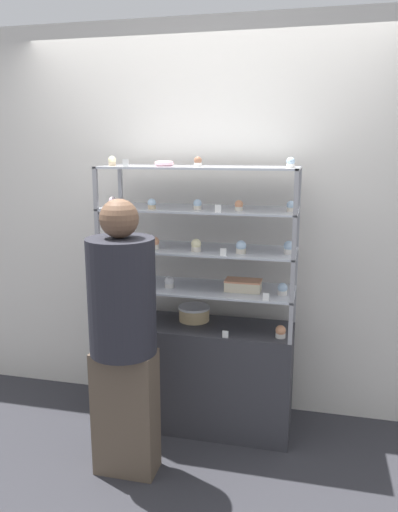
# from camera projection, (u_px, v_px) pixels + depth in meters

# --- Properties ---
(ground_plane) EXTENTS (20.00, 20.00, 0.00)m
(ground_plane) POSITION_uv_depth(u_px,v_px,m) (199.00, 423.00, 3.32)
(ground_plane) COLOR #2D2D33
(back_wall) EXTENTS (8.00, 0.05, 2.60)m
(back_wall) POSITION_uv_depth(u_px,v_px,m) (211.00, 222.00, 3.37)
(back_wall) COLOR silver
(back_wall) RESTS_ON ground_plane
(display_base) EXTENTS (1.19, 0.41, 0.69)m
(display_base) POSITION_uv_depth(u_px,v_px,m) (199.00, 375.00, 3.25)
(display_base) COLOR #333338
(display_base) RESTS_ON ground_plane
(display_riser_lower) EXTENTS (1.19, 0.41, 0.25)m
(display_riser_lower) POSITION_uv_depth(u_px,v_px,m) (199.00, 289.00, 3.12)
(display_riser_lower) COLOR #99999E
(display_riser_lower) RESTS_ON display_base
(display_riser_middle) EXTENTS (1.19, 0.41, 0.25)m
(display_riser_middle) POSITION_uv_depth(u_px,v_px,m) (199.00, 251.00, 3.07)
(display_riser_middle) COLOR #99999E
(display_riser_middle) RESTS_ON display_riser_lower
(display_riser_upper) EXTENTS (1.19, 0.41, 0.25)m
(display_riser_upper) POSITION_uv_depth(u_px,v_px,m) (199.00, 211.00, 3.02)
(display_riser_upper) COLOR #99999E
(display_riser_upper) RESTS_ON display_riser_middle
(display_riser_top) EXTENTS (1.19, 0.41, 0.25)m
(display_riser_top) POSITION_uv_depth(u_px,v_px,m) (199.00, 169.00, 2.96)
(display_riser_top) COLOR #99999E
(display_riser_top) RESTS_ON display_riser_upper
(layer_cake_centerpiece) EXTENTS (0.20, 0.20, 0.10)m
(layer_cake_centerpiece) POSITION_uv_depth(u_px,v_px,m) (194.00, 313.00, 3.24)
(layer_cake_centerpiece) COLOR #DBBC84
(layer_cake_centerpiece) RESTS_ON display_base
(sheet_cake_frosted) EXTENTS (0.22, 0.13, 0.07)m
(sheet_cake_frosted) POSITION_uv_depth(u_px,v_px,m) (243.00, 285.00, 3.03)
(sheet_cake_frosted) COLOR beige
(sheet_cake_frosted) RESTS_ON display_riser_lower
(cupcake_0) EXTENTS (0.06, 0.06, 0.08)m
(cupcake_0) POSITION_uv_depth(u_px,v_px,m) (115.00, 318.00, 3.19)
(cupcake_0) COLOR white
(cupcake_0) RESTS_ON display_base
(cupcake_1) EXTENTS (0.06, 0.06, 0.08)m
(cupcake_1) POSITION_uv_depth(u_px,v_px,m) (281.00, 332.00, 2.95)
(cupcake_1) COLOR white
(cupcake_1) RESTS_ON display_base
(price_tag_0) EXTENTS (0.04, 0.00, 0.04)m
(price_tag_0) POSITION_uv_depth(u_px,v_px,m) (225.00, 334.00, 2.95)
(price_tag_0) COLOR white
(price_tag_0) RESTS_ON display_base
(cupcake_2) EXTENTS (0.06, 0.06, 0.07)m
(cupcake_2) POSITION_uv_depth(u_px,v_px,m) (117.00, 278.00, 3.19)
(cupcake_2) COLOR #CCB28C
(cupcake_2) RESTS_ON display_riser_lower
(cupcake_3) EXTENTS (0.06, 0.06, 0.07)m
(cupcake_3) POSITION_uv_depth(u_px,v_px,m) (169.00, 282.00, 3.10)
(cupcake_3) COLOR white
(cupcake_3) RESTS_ON display_riser_lower
(cupcake_4) EXTENTS (0.06, 0.06, 0.07)m
(cupcake_4) POSITION_uv_depth(u_px,v_px,m) (282.00, 289.00, 2.95)
(cupcake_4) COLOR white
(cupcake_4) RESTS_ON display_riser_lower
(price_tag_1) EXTENTS (0.04, 0.00, 0.04)m
(price_tag_1) POSITION_uv_depth(u_px,v_px,m) (266.00, 297.00, 2.84)
(price_tag_1) COLOR white
(price_tag_1) RESTS_ON display_riser_lower
(cupcake_5) EXTENTS (0.06, 0.06, 0.08)m
(cupcake_5) POSITION_uv_depth(u_px,v_px,m) (112.00, 241.00, 3.11)
(cupcake_5) COLOR #CCB28C
(cupcake_5) RESTS_ON display_riser_middle
(cupcake_6) EXTENTS (0.06, 0.06, 0.08)m
(cupcake_6) POSITION_uv_depth(u_px,v_px,m) (154.00, 243.00, 3.03)
(cupcake_6) COLOR beige
(cupcake_6) RESTS_ON display_riser_middle
(cupcake_7) EXTENTS (0.06, 0.06, 0.08)m
(cupcake_7) POSITION_uv_depth(u_px,v_px,m) (196.00, 245.00, 2.96)
(cupcake_7) COLOR beige
(cupcake_7) RESTS_ON display_riser_middle
(cupcake_8) EXTENTS (0.06, 0.06, 0.08)m
(cupcake_8) POSITION_uv_depth(u_px,v_px,m) (241.00, 247.00, 2.91)
(cupcake_8) COLOR beige
(cupcake_8) RESTS_ON display_riser_middle
(cupcake_9) EXTENTS (0.06, 0.06, 0.08)m
(cupcake_9) POSITION_uv_depth(u_px,v_px,m) (289.00, 248.00, 2.90)
(cupcake_9) COLOR white
(cupcake_9) RESTS_ON display_riser_middle
(price_tag_2) EXTENTS (0.04, 0.00, 0.04)m
(price_tag_2) POSITION_uv_depth(u_px,v_px,m) (223.00, 252.00, 2.84)
(price_tag_2) COLOR white
(price_tag_2) RESTS_ON display_riser_middle
(cupcake_10) EXTENTS (0.05, 0.05, 0.06)m
(cupcake_10) POSITION_uv_depth(u_px,v_px,m) (113.00, 202.00, 3.07)
(cupcake_10) COLOR white
(cupcake_10) RESTS_ON display_riser_upper
(cupcake_11) EXTENTS (0.05, 0.05, 0.06)m
(cupcake_11) POSITION_uv_depth(u_px,v_px,m) (152.00, 204.00, 2.96)
(cupcake_11) COLOR #CCB28C
(cupcake_11) RESTS_ON display_riser_upper
(cupcake_12) EXTENTS (0.05, 0.05, 0.06)m
(cupcake_12) POSITION_uv_depth(u_px,v_px,m) (198.00, 205.00, 2.93)
(cupcake_12) COLOR beige
(cupcake_12) RESTS_ON display_riser_upper
(cupcake_13) EXTENTS (0.05, 0.05, 0.06)m
(cupcake_13) POSITION_uv_depth(u_px,v_px,m) (239.00, 206.00, 2.88)
(cupcake_13) COLOR beige
(cupcake_13) RESTS_ON display_riser_upper
(cupcake_14) EXTENTS (0.05, 0.05, 0.06)m
(cupcake_14) POSITION_uv_depth(u_px,v_px,m) (291.00, 206.00, 2.84)
(cupcake_14) COLOR beige
(cupcake_14) RESTS_ON display_riser_upper
(price_tag_3) EXTENTS (0.04, 0.00, 0.04)m
(price_tag_3) POSITION_uv_depth(u_px,v_px,m) (218.00, 209.00, 2.80)
(price_tag_3) COLOR white
(price_tag_3) RESTS_ON display_riser_upper
(cupcake_15) EXTENTS (0.05, 0.05, 0.06)m
(cupcake_15) POSITION_uv_depth(u_px,v_px,m) (112.00, 161.00, 3.03)
(cupcake_15) COLOR #CCB28C
(cupcake_15) RESTS_ON display_riser_top
(cupcake_16) EXTENTS (0.05, 0.05, 0.06)m
(cupcake_16) POSITION_uv_depth(u_px,v_px,m) (198.00, 162.00, 2.90)
(cupcake_16) COLOR white
(cupcake_16) RESTS_ON display_riser_top
(cupcake_17) EXTENTS (0.05, 0.05, 0.06)m
(cupcake_17) POSITION_uv_depth(u_px,v_px,m) (291.00, 163.00, 2.74)
(cupcake_17) COLOR white
(cupcake_17) RESTS_ON display_riser_top
(price_tag_4) EXTENTS (0.04, 0.00, 0.04)m
(price_tag_4) POSITION_uv_depth(u_px,v_px,m) (126.00, 163.00, 2.87)
(price_tag_4) COLOR white
(price_tag_4) RESTS_ON display_riser_top
(donut_glazed) EXTENTS (0.12, 0.12, 0.03)m
(donut_glazed) POSITION_uv_depth(u_px,v_px,m) (164.00, 163.00, 3.01)
(donut_glazed) COLOR #EFB2BC
(donut_glazed) RESTS_ON display_riser_top
(customer_figure) EXTENTS (0.36, 0.36, 1.54)m
(customer_figure) POSITION_uv_depth(u_px,v_px,m) (123.00, 333.00, 2.67)
(customer_figure) COLOR brown
(customer_figure) RESTS_ON ground_plane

